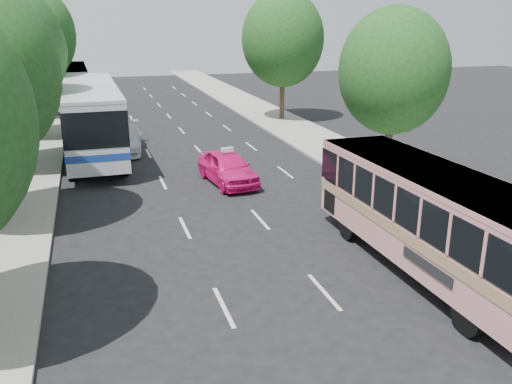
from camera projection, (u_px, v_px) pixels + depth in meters
name	position (u px, v px, depth m)	size (l,w,h in m)	color
ground	(268.00, 267.00, 16.76)	(120.00, 120.00, 0.00)	black
sidewalk_left	(30.00, 145.00, 32.57)	(4.00, 90.00, 0.15)	#9E998E
sidewalk_right	(294.00, 129.00, 37.31)	(4.00, 90.00, 0.12)	#9E998E
tree_left_d	(21.00, 48.00, 32.63)	(5.52, 5.52, 8.60)	#38281E
tree_left_e	(32.00, 31.00, 39.70)	(6.30, 6.30, 9.82)	#38281E
tree_left_f	(38.00, 34.00, 47.06)	(5.88, 5.88, 9.16)	#38281E
tree_right_near	(396.00, 67.00, 24.84)	(5.10, 5.10, 7.95)	#38281E
tree_right_far	(284.00, 36.00, 39.21)	(6.00, 6.00, 9.35)	#38281E
pink_bus	(430.00, 210.00, 15.92)	(2.66, 9.87, 3.14)	#D58A89
pink_taxi	(228.00, 167.00, 25.04)	(1.78, 4.43, 1.51)	#E61475
white_pickup	(123.00, 139.00, 31.00)	(2.06, 5.07, 1.47)	silver
tour_coach_front	(91.00, 114.00, 29.58)	(3.06, 13.16, 3.93)	silver
tour_coach_rear	(72.00, 83.00, 46.23)	(2.78, 11.62, 3.46)	silver
taxi_roof_sign	(227.00, 150.00, 24.78)	(0.55, 0.18, 0.18)	silver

